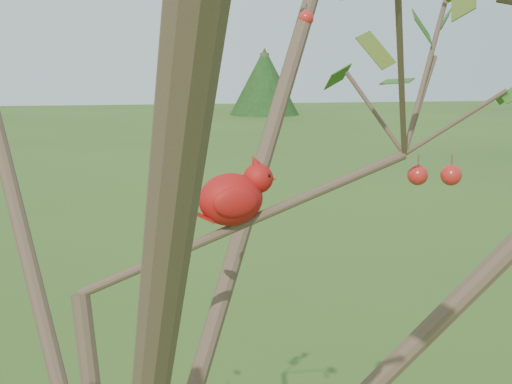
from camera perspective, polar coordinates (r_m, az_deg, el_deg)
crabapple_tree at (r=1.06m, az=-12.32°, el=-2.17°), size 2.35×2.05×2.95m
cardinal at (r=1.17m, az=-1.95°, el=-0.39°), size 0.20×0.12×0.14m
distant_trees at (r=25.93m, az=-14.83°, el=8.67°), size 38.18×14.68×3.24m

